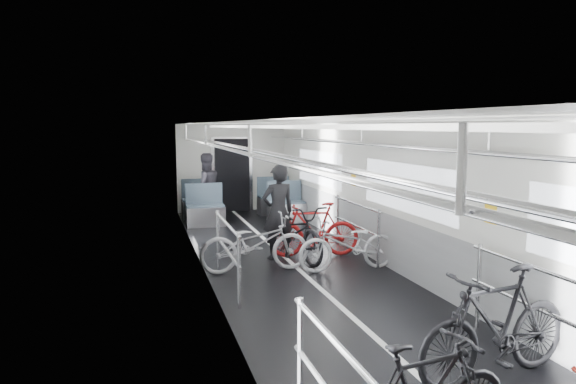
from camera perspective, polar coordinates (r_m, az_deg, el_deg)
name	(u,v)px	position (r m, az deg, el deg)	size (l,w,h in m)	color
car_shell	(283,194)	(9.22, -0.59, -0.27)	(3.02, 14.01, 2.41)	black
bike_left_far	(255,243)	(8.34, -3.70, -5.70)	(0.62, 1.78, 0.94)	#B1B0B5
bike_right_near	(496,325)	(5.22, 22.13, -13.52)	(0.51, 1.79, 1.08)	black
bike_right_mid	(348,244)	(8.43, 6.72, -5.76)	(0.59, 1.69, 0.89)	silver
bike_right_far	(314,230)	(9.27, 2.93, -4.21)	(0.46, 1.64, 0.99)	#A71414
bike_aisle	(295,231)	(9.11, 0.81, -4.39)	(0.66, 1.89, 0.99)	black
person_standing	(278,212)	(9.06, -1.11, -2.24)	(0.61, 0.40, 1.68)	black
person_seated	(206,187)	(12.79, -9.15, 0.50)	(0.82, 0.64, 1.69)	#34313A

